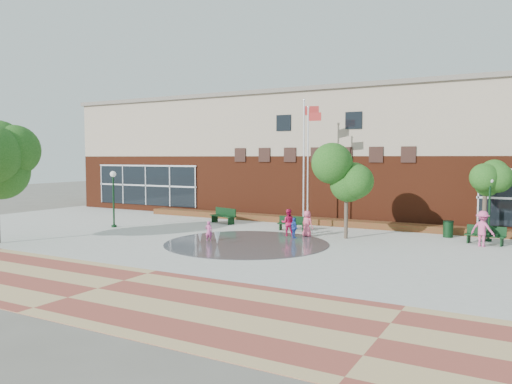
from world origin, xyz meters
The scene contains 23 objects.
ground centered at (0.00, 0.00, 0.00)m, with size 120.00×120.00×0.00m, color #666056.
plaza_concrete centered at (0.00, 4.00, 0.00)m, with size 46.00×18.00×0.01m, color #A8A8A0.
paver_band centered at (0.00, -7.00, 0.00)m, with size 46.00×6.00×0.01m, color brown.
splash_pad centered at (0.00, 3.00, 0.00)m, with size 8.40×8.40×0.01m, color #383A3D.
library_building centered at (0.00, 17.48, 4.64)m, with size 44.40×10.40×9.20m.
flower_bed centered at (0.00, 11.60, 0.00)m, with size 26.00×1.20×0.40m, color maroon.
flagpole_left centered at (0.81, 9.10, 4.18)m, with size 0.88×0.16×7.50m.
flagpole_right centered at (0.23, 9.83, 4.49)m, with size 0.95×0.39×8.04m.
lamp_left centered at (-10.31, 4.12, 2.21)m, with size 0.38×0.38×3.56m.
lamp_right centered at (10.77, 9.76, 2.12)m, with size 0.36×0.36×3.40m.
bench_left centered at (-5.28, 8.99, 0.33)m, with size 2.13×1.17×1.03m.
bench_mid centered at (0.14, 8.22, 0.28)m, with size 1.78×0.71×0.87m.
bench_right centered at (10.70, 8.62, 0.31)m, with size 1.96×0.86×0.95m.
trash_can centered at (8.73, 10.09, 0.48)m, with size 0.57×0.57×0.94m.
tree_mid centered at (3.92, 7.00, 3.59)m, with size 2.92×2.92×4.93m.
tree_small_right centered at (10.47, 10.79, 3.11)m, with size 2.49×2.49×4.26m.
water_jet_a centered at (-1.12, 1.97, 0.00)m, with size 0.34×0.34×0.65m, color white.
water_jet_b centered at (-2.21, 2.03, 0.00)m, with size 0.21×0.21×0.48m, color white.
child_splash centered at (-2.08, 2.64, 0.55)m, with size 0.40×0.26×1.09m, color #CB4C8E.
adult_red centered at (0.81, 6.24, 0.77)m, with size 0.74×0.58×1.53m, color #BD1547.
adult_pink centered at (1.82, 6.60, 0.74)m, with size 0.72×0.47×1.47m, color #EE5678.
child_blue centered at (1.46, 5.65, 0.58)m, with size 0.68×0.28×1.16m, color #2647AB.
person_bench centered at (10.63, 7.90, 0.89)m, with size 1.15×0.66×1.79m, color #CE4E85.
Camera 1 is at (12.65, -18.85, 4.43)m, focal length 35.00 mm.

